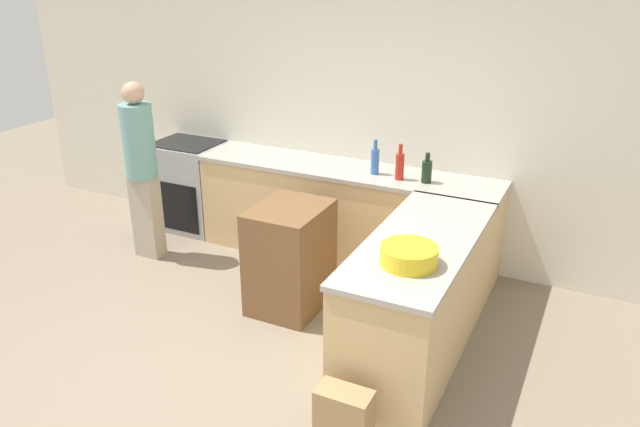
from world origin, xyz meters
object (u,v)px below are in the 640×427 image
at_px(wine_bottle_dark, 427,171).
at_px(person_by_range, 141,164).
at_px(range_oven, 190,185).
at_px(paper_bag, 344,417).
at_px(water_bottle_blue, 375,160).
at_px(hot_sauce_bottle, 400,165).
at_px(island_table, 290,257).
at_px(mixing_bowl, 409,255).

distance_m(wine_bottle_dark, person_by_range, 2.62).
relative_size(range_oven, paper_bag, 2.55).
bearing_deg(range_oven, water_bottle_blue, -1.06).
height_order(range_oven, hot_sauce_bottle, hot_sauce_bottle).
height_order(island_table, water_bottle_blue, water_bottle_blue).
xyz_separation_m(hot_sauce_bottle, person_by_range, (-2.28, -0.68, -0.11)).
distance_m(range_oven, mixing_bowl, 3.37).
bearing_deg(hot_sauce_bottle, paper_bag, -78.22).
height_order(water_bottle_blue, hot_sauce_bottle, same).
bearing_deg(mixing_bowl, hot_sauce_bottle, 111.42).
distance_m(island_table, mixing_bowl, 1.43).
relative_size(hot_sauce_bottle, paper_bag, 0.86).
bearing_deg(wine_bottle_dark, hot_sauce_bottle, -173.10).
bearing_deg(water_bottle_blue, island_table, -110.09).
distance_m(water_bottle_blue, person_by_range, 2.16).
xyz_separation_m(mixing_bowl, wine_bottle_dark, (-0.35, 1.53, 0.04)).
relative_size(range_oven, water_bottle_blue, 2.96).
xyz_separation_m(water_bottle_blue, person_by_range, (-2.04, -0.72, -0.11)).
distance_m(mixing_bowl, paper_bag, 1.06).
height_order(wine_bottle_dark, person_by_range, person_by_range).
bearing_deg(mixing_bowl, paper_bag, -101.23).
bearing_deg(person_by_range, island_table, -7.78).
bearing_deg(water_bottle_blue, hot_sauce_bottle, -9.74).
bearing_deg(island_table, person_by_range, 172.22).
bearing_deg(wine_bottle_dark, mixing_bowl, -76.94).
bearing_deg(paper_bag, person_by_range, 151.34).
xyz_separation_m(island_table, person_by_range, (-1.69, 0.23, 0.49)).
relative_size(person_by_range, paper_bag, 4.62).
relative_size(hot_sauce_bottle, person_by_range, 0.19).
relative_size(wine_bottle_dark, paper_bag, 0.71).
height_order(mixing_bowl, person_by_range, person_by_range).
distance_m(mixing_bowl, hot_sauce_bottle, 1.61).
relative_size(wine_bottle_dark, person_by_range, 0.15).
bearing_deg(mixing_bowl, wine_bottle_dark, 103.06).
bearing_deg(wine_bottle_dark, water_bottle_blue, 178.34).
xyz_separation_m(wine_bottle_dark, person_by_range, (-2.52, -0.71, -0.09)).
bearing_deg(hot_sauce_bottle, person_by_range, -163.41).
relative_size(range_oven, wine_bottle_dark, 3.56).
xyz_separation_m(wine_bottle_dark, paper_bag, (0.22, -2.20, -0.84)).
distance_m(person_by_range, paper_bag, 3.21).
bearing_deg(person_by_range, water_bottle_blue, 19.52).
distance_m(hot_sauce_bottle, wine_bottle_dark, 0.24).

